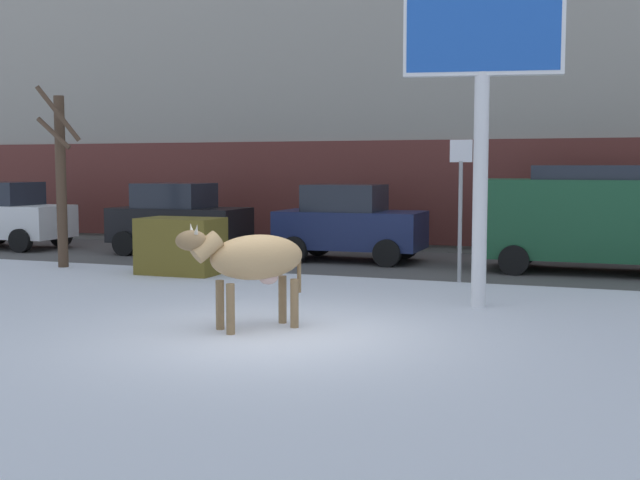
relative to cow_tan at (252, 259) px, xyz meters
name	(u,v)px	position (x,y,z in m)	size (l,w,h in m)	color
ground_plane	(276,334)	(0.44, -0.21, -0.99)	(120.00, 120.00, 0.00)	white
road_strip	(423,263)	(0.44, 8.47, -0.99)	(60.00, 5.60, 0.01)	#514F4C
building_facade	(470,24)	(0.44, 14.07, 5.49)	(44.00, 6.10, 13.00)	gray
cow_tan	(252,259)	(0.00, 0.00, 0.00)	(1.56, 1.70, 1.54)	tan
billboard	(483,39)	(2.68, 2.93, 3.32)	(2.51, 0.68, 5.56)	silver
car_white_hatchback	(6,215)	(-11.38, 7.90, -0.07)	(3.53, 1.97, 1.86)	white
car_black_hatchback	(179,219)	(-6.05, 8.26, -0.07)	(3.53, 1.97, 1.86)	black
car_navy_hatchback	(349,223)	(-1.36, 8.33, -0.07)	(3.53, 1.97, 1.86)	#19234C
car_darkgreen_van	(592,216)	(4.23, 8.08, 0.25)	(4.63, 2.18, 2.32)	#194C2D
pedestrian_near_billboard	(226,213)	(-6.40, 11.63, -0.11)	(0.36, 0.24, 1.73)	#282833
pedestrian_by_cars	(584,222)	(3.91, 11.63, -0.11)	(0.36, 0.24, 1.73)	#282833
bare_tree_left_lot	(61,176)	(-7.10, 4.88, 1.10)	(0.94, 0.78, 4.07)	#4C3828
dumpster	(181,246)	(-3.99, 4.85, -0.39)	(1.70, 1.10, 1.20)	brown
street_sign	(460,198)	(1.85, 5.66, 0.68)	(0.44, 0.08, 2.82)	gray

